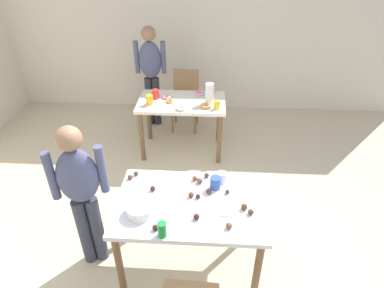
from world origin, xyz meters
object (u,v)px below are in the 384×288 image
(pitcher_far, at_px, (209,93))
(dining_table_far, at_px, (182,109))
(dining_table_near, at_px, (190,211))
(chair_far_table, at_px, (185,96))
(soda_can, at_px, (162,229))
(mixing_bowl, at_px, (140,209))
(person_girl_near, at_px, (81,189))
(person_adult_far, at_px, (151,69))

(pitcher_far, bearing_deg, dining_table_far, 175.32)
(dining_table_near, xyz_separation_m, dining_table_far, (-0.23, 1.86, -0.02))
(chair_far_table, xyz_separation_m, soda_can, (0.06, -2.90, 0.31))
(dining_table_near, height_order, mixing_bowl, mixing_bowl)
(person_girl_near, xyz_separation_m, soda_can, (0.70, -0.35, -0.03))
(dining_table_near, xyz_separation_m, soda_can, (-0.18, -0.35, 0.16))
(chair_far_table, bearing_deg, dining_table_near, -84.64)
(chair_far_table, xyz_separation_m, person_girl_near, (-0.64, -2.54, 0.35))
(mixing_bowl, height_order, pitcher_far, pitcher_far)
(dining_table_near, height_order, person_girl_near, person_girl_near)
(dining_table_far, bearing_deg, person_adult_far, 125.18)
(dining_table_near, xyz_separation_m, person_adult_far, (-0.74, 2.58, 0.25))
(dining_table_far, xyz_separation_m, pitcher_far, (0.35, -0.03, 0.24))
(soda_can, relative_size, pitcher_far, 0.48)
(dining_table_far, bearing_deg, mixing_bowl, -94.14)
(person_girl_near, distance_m, mixing_bowl, 0.53)
(chair_far_table, distance_m, person_adult_far, 0.64)
(dining_table_far, relative_size, person_girl_near, 0.78)
(dining_table_near, height_order, soda_can, soda_can)
(dining_table_far, distance_m, person_adult_far, 0.92)
(mixing_bowl, distance_m, soda_can, 0.29)
(chair_far_table, relative_size, pitcher_far, 3.39)
(dining_table_far, relative_size, person_adult_far, 0.74)
(person_girl_near, height_order, soda_can, person_girl_near)
(mixing_bowl, bearing_deg, pitcher_far, 75.80)
(pitcher_far, bearing_deg, soda_can, -97.81)
(dining_table_near, relative_size, chair_far_table, 1.38)
(dining_table_far, bearing_deg, person_girl_near, -109.28)
(dining_table_near, relative_size, pitcher_far, 4.69)
(mixing_bowl, bearing_deg, soda_can, -46.56)
(person_girl_near, bearing_deg, pitcher_far, 61.23)
(chair_far_table, bearing_deg, dining_table_far, -89.40)
(dining_table_near, bearing_deg, chair_far_table, 95.36)
(dining_table_far, height_order, person_girl_near, person_girl_near)
(person_adult_far, bearing_deg, dining_table_far, -54.82)
(person_adult_far, bearing_deg, mixing_bowl, -82.40)
(dining_table_near, distance_m, person_girl_near, 0.90)
(dining_table_near, bearing_deg, dining_table_far, 97.10)
(chair_far_table, height_order, person_adult_far, person_adult_far)
(dining_table_far, relative_size, soda_can, 9.14)
(soda_can, bearing_deg, person_girl_near, 153.30)
(chair_far_table, distance_m, person_girl_near, 2.65)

